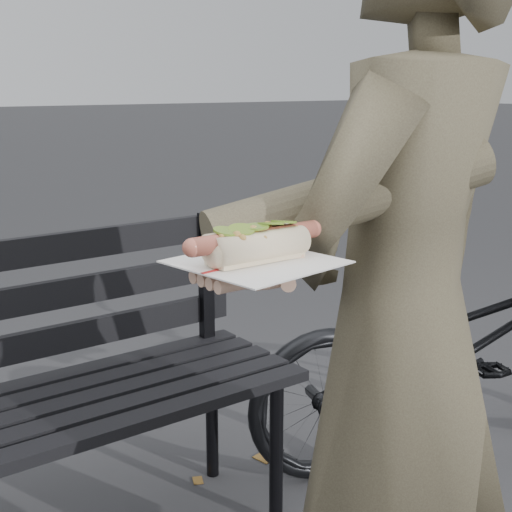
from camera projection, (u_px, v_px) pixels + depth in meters
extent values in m
cylinder|color=black|center=(276.00, 455.00, 2.05)|extent=(0.04, 0.04, 0.45)
cylinder|color=black|center=(212.00, 412.00, 2.31)|extent=(0.04, 0.04, 0.45)
cube|color=black|center=(45.00, 450.00, 1.60)|extent=(1.50, 0.07, 0.03)
cube|color=black|center=(31.00, 434.00, 1.67)|extent=(1.50, 0.07, 0.03)
cube|color=black|center=(18.00, 420.00, 1.74)|extent=(1.50, 0.07, 0.03)
cube|color=black|center=(6.00, 407.00, 1.81)|extent=(1.50, 0.07, 0.03)
cube|color=black|center=(206.00, 279.00, 2.23)|extent=(0.04, 0.03, 0.42)
imported|color=black|center=(461.00, 344.00, 2.42)|extent=(1.62, 0.98, 0.80)
imported|color=#443C2D|center=(401.00, 332.00, 1.31)|extent=(0.67, 0.52, 1.64)
cylinder|color=#443C2D|center=(352.00, 197.00, 1.16)|extent=(0.51, 0.23, 0.19)
cylinder|color=#D8A384|center=(275.00, 265.00, 0.99)|extent=(0.09, 0.08, 0.07)
ellipsoid|color=#D8A384|center=(256.00, 274.00, 0.96)|extent=(0.10, 0.12, 0.03)
cylinder|color=#D8A384|center=(235.00, 284.00, 0.91)|extent=(0.06, 0.02, 0.02)
cylinder|color=#D8A384|center=(226.00, 281.00, 0.92)|extent=(0.06, 0.02, 0.02)
cylinder|color=#D8A384|center=(218.00, 277.00, 0.94)|extent=(0.06, 0.02, 0.02)
cylinder|color=#D8A384|center=(210.00, 274.00, 0.95)|extent=(0.06, 0.02, 0.02)
cylinder|color=#D8A384|center=(287.00, 280.00, 0.92)|extent=(0.04, 0.05, 0.02)
cube|color=white|center=(256.00, 262.00, 0.96)|extent=(0.21, 0.21, 0.00)
cube|color=#B21E1E|center=(256.00, 261.00, 0.96)|extent=(0.19, 0.03, 0.00)
cylinder|color=#C05F4A|center=(256.00, 238.00, 0.95)|extent=(0.20, 0.03, 0.02)
sphere|color=#C05F4A|center=(192.00, 248.00, 0.89)|extent=(0.03, 0.03, 0.02)
sphere|color=#C05F4A|center=(313.00, 229.00, 1.01)|extent=(0.03, 0.03, 0.02)
sphere|color=#9E6B2D|center=(245.00, 232.00, 0.94)|extent=(0.01, 0.01, 0.01)
sphere|color=#9E6B2D|center=(243.00, 238.00, 0.91)|extent=(0.01, 0.01, 0.01)
sphere|color=#9E6B2D|center=(250.00, 230.00, 0.95)|extent=(0.01, 0.01, 0.01)
sphere|color=#9E6B2D|center=(264.00, 239.00, 0.93)|extent=(0.01, 0.01, 0.01)
sphere|color=#9E6B2D|center=(226.00, 235.00, 0.93)|extent=(0.01, 0.01, 0.01)
sphere|color=#9E6B2D|center=(292.00, 235.00, 0.96)|extent=(0.01, 0.01, 0.01)
sphere|color=#9E6B2D|center=(229.00, 242.00, 0.91)|extent=(0.01, 0.01, 0.01)
sphere|color=#9E6B2D|center=(256.00, 232.00, 0.97)|extent=(0.01, 0.01, 0.01)
sphere|color=#9E6B2D|center=(235.00, 237.00, 0.93)|extent=(0.01, 0.01, 0.01)
sphere|color=#9E6B2D|center=(251.00, 233.00, 0.97)|extent=(0.01, 0.01, 0.01)
sphere|color=#9E6B2D|center=(282.00, 227.00, 0.98)|extent=(0.01, 0.01, 0.01)
sphere|color=#9E6B2D|center=(234.00, 233.00, 0.93)|extent=(0.01, 0.01, 0.01)
sphere|color=#9E6B2D|center=(270.00, 232.00, 0.96)|extent=(0.01, 0.01, 0.01)
sphere|color=#9E6B2D|center=(237.00, 235.00, 0.91)|extent=(0.01, 0.01, 0.01)
sphere|color=#9E6B2D|center=(262.00, 227.00, 0.98)|extent=(0.01, 0.01, 0.01)
sphere|color=#9E6B2D|center=(296.00, 230.00, 0.97)|extent=(0.01, 0.01, 0.01)
sphere|color=#9E6B2D|center=(222.00, 236.00, 0.91)|extent=(0.01, 0.01, 0.01)
sphere|color=#9E6B2D|center=(268.00, 226.00, 0.98)|extent=(0.01, 0.01, 0.01)
sphere|color=#9E6B2D|center=(247.00, 237.00, 0.94)|extent=(0.01, 0.01, 0.01)
sphere|color=#9E6B2D|center=(215.00, 237.00, 0.93)|extent=(0.01, 0.01, 0.01)
sphere|color=#9E6B2D|center=(274.00, 233.00, 0.96)|extent=(0.01, 0.01, 0.01)
sphere|color=#9E6B2D|center=(269.00, 229.00, 0.96)|extent=(0.01, 0.01, 0.01)
sphere|color=#9E6B2D|center=(253.00, 231.00, 0.94)|extent=(0.01, 0.01, 0.01)
sphere|color=#9E6B2D|center=(288.00, 230.00, 0.97)|extent=(0.01, 0.01, 0.01)
cylinder|color=olive|center=(227.00, 231.00, 0.92)|extent=(0.04, 0.04, 0.01)
cylinder|color=olive|center=(242.00, 229.00, 0.93)|extent=(0.04, 0.04, 0.01)
cylinder|color=olive|center=(256.00, 227.00, 0.94)|extent=(0.04, 0.04, 0.01)
cylinder|color=olive|center=(271.00, 224.00, 0.96)|extent=(0.04, 0.04, 0.01)
cylinder|color=olive|center=(284.00, 222.00, 0.97)|extent=(0.04, 0.04, 0.01)
cube|color=brown|center=(264.00, 458.00, 2.46)|extent=(0.06, 0.07, 0.00)
cube|color=brown|center=(193.00, 379.00, 3.12)|extent=(0.08, 0.09, 0.00)
cube|color=brown|center=(93.00, 406.00, 2.86)|extent=(0.10, 0.09, 0.00)
cube|color=brown|center=(198.00, 480.00, 2.33)|extent=(0.05, 0.05, 0.00)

